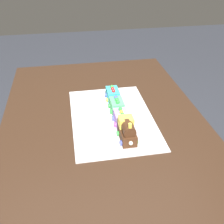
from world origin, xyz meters
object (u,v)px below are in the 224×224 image
Objects in this scene: dining_table at (103,133)px; cake_car_tanker_mint_green at (117,105)px; cake_locomotive at (127,131)px; cake_car_gondola_turquoise at (113,94)px; cake_car_hopper_lavender at (121,118)px.

cake_car_tanker_mint_green reaches higher than dining_table.
dining_table is 0.27m from cake_locomotive.
cake_car_tanker_mint_green is at bearing 180.00° from cake_car_gondola_turquoise.
dining_table is at bearing 46.17° from cake_car_hopper_lavender.
dining_table is at bearing 21.03° from cake_locomotive.
cake_locomotive reaches higher than cake_car_gondola_turquoise.
cake_car_hopper_lavender is (-0.08, -0.08, 0.14)m from dining_table.
cake_car_hopper_lavender is at bearing -133.83° from dining_table.
cake_car_gondola_turquoise is at bearing -26.08° from dining_table.
cake_car_hopper_lavender reaches higher than dining_table.
cake_locomotive reaches higher than cake_car_hopper_lavender.
cake_locomotive is 1.40× the size of cake_car_gondola_turquoise.
cake_car_hopper_lavender is at bearing -0.00° from cake_locomotive.
cake_locomotive reaches higher than dining_table.
cake_locomotive is at bearing -158.97° from dining_table.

